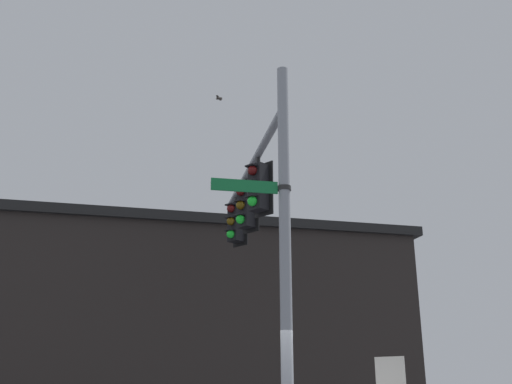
% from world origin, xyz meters
% --- Properties ---
extents(signal_pole, '(0.20, 0.20, 7.37)m').
position_xyz_m(signal_pole, '(0.00, 0.00, 3.68)').
color(signal_pole, gray).
rests_on(signal_pole, ground).
extents(mast_arm, '(5.12, 3.53, 0.17)m').
position_xyz_m(mast_arm, '(2.52, -1.70, 6.52)').
color(mast_arm, gray).
extents(traffic_light_nearest_pole, '(0.54, 0.49, 1.31)m').
position_xyz_m(traffic_light_nearest_pole, '(1.89, -1.25, 5.74)').
color(traffic_light_nearest_pole, black).
extents(traffic_light_mid_inner, '(0.54, 0.49, 1.31)m').
position_xyz_m(traffic_light_mid_inner, '(3.12, -2.08, 5.74)').
color(traffic_light_mid_inner, black).
extents(traffic_light_mid_outer, '(0.54, 0.49, 1.31)m').
position_xyz_m(traffic_light_mid_outer, '(4.35, -2.91, 5.74)').
color(traffic_light_mid_outer, black).
extents(street_name_sign, '(0.87, 1.22, 0.22)m').
position_xyz_m(street_name_sign, '(0.25, 0.38, 4.97)').
color(street_name_sign, '#147238').
extents(bird_flying, '(0.22, 0.34, 0.10)m').
position_xyz_m(bird_flying, '(5.13, -2.93, 9.68)').
color(bird_flying, '#4C4742').
extents(storefront_building, '(14.05, 15.88, 6.59)m').
position_xyz_m(storefront_building, '(9.64, -5.99, 3.31)').
color(storefront_building, '#282321').
rests_on(storefront_building, ground).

